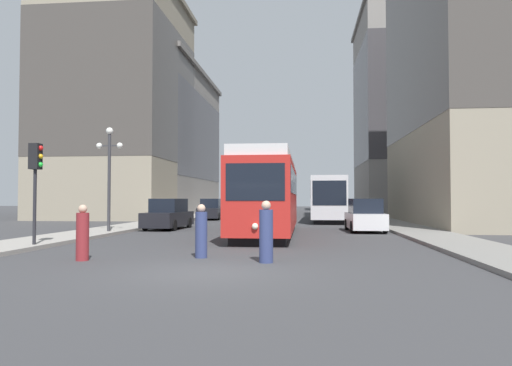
% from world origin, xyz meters
% --- Properties ---
extents(ground_plane, '(200.00, 200.00, 0.00)m').
position_xyz_m(ground_plane, '(0.00, 0.00, 0.00)').
color(ground_plane, '#38383A').
extents(sidewalk_left, '(2.74, 120.00, 0.15)m').
position_xyz_m(sidewalk_left, '(-8.39, 40.00, 0.07)').
color(sidewalk_left, gray).
rests_on(sidewalk_left, ground).
extents(sidewalk_right, '(2.74, 120.00, 0.15)m').
position_xyz_m(sidewalk_right, '(8.39, 40.00, 0.07)').
color(sidewalk_right, gray).
rests_on(sidewalk_right, ground).
extents(streetcar, '(2.64, 12.75, 3.89)m').
position_xyz_m(streetcar, '(0.59, 12.15, 2.10)').
color(streetcar, black).
rests_on(streetcar, ground).
extents(transit_bus, '(2.92, 11.45, 3.45)m').
position_xyz_m(transit_bus, '(4.26, 26.92, 1.95)').
color(transit_bus, black).
rests_on(transit_bus, ground).
extents(parked_car_left_near, '(2.01, 5.02, 1.82)m').
position_xyz_m(parked_car_left_near, '(-5.72, 29.40, 0.84)').
color(parked_car_left_near, black).
rests_on(parked_car_left_near, ground).
extents(parked_car_left_mid, '(2.06, 4.80, 1.82)m').
position_xyz_m(parked_car_left_mid, '(-5.72, 16.14, 0.84)').
color(parked_car_left_mid, black).
rests_on(parked_car_left_mid, ground).
extents(parked_car_right_far, '(1.97, 4.25, 1.82)m').
position_xyz_m(parked_car_right_far, '(5.72, 15.13, 0.84)').
color(parked_car_right_far, black).
rests_on(parked_car_right_far, ground).
extents(pedestrian_crossing_near, '(0.37, 0.37, 1.64)m').
position_xyz_m(pedestrian_crossing_near, '(-4.10, 1.78, 0.77)').
color(pedestrian_crossing_near, maroon).
rests_on(pedestrian_crossing_near, ground).
extents(pedestrian_crossing_far, '(0.37, 0.37, 1.65)m').
position_xyz_m(pedestrian_crossing_far, '(-0.76, 2.79, 0.77)').
color(pedestrian_crossing_far, navy).
rests_on(pedestrian_crossing_far, ground).
extents(pedestrian_on_sidewalk, '(0.39, 0.39, 1.76)m').
position_xyz_m(pedestrian_on_sidewalk, '(1.32, 1.87, 0.82)').
color(pedestrian_on_sidewalk, navy).
rests_on(pedestrian_on_sidewalk, ground).
extents(traffic_light_near_left, '(0.47, 0.36, 3.70)m').
position_xyz_m(traffic_light_near_left, '(-7.40, 4.82, 2.99)').
color(traffic_light_near_left, '#232328').
rests_on(traffic_light_near_left, sidewalk_left).
extents(lamp_post_left_near, '(1.41, 0.36, 5.35)m').
position_xyz_m(lamp_post_left_near, '(-7.62, 11.91, 3.67)').
color(lamp_post_left_near, '#333338').
rests_on(lamp_post_left_near, sidewalk_left).
extents(building_left_corner, '(13.79, 22.71, 17.03)m').
position_xyz_m(building_left_corner, '(-16.35, 43.98, 8.74)').
color(building_left_corner, gray).
rests_on(building_left_corner, ground).
extents(building_left_midblock, '(11.87, 15.01, 21.61)m').
position_xyz_m(building_left_midblock, '(-15.39, 32.37, 11.12)').
color(building_left_midblock, gray).
rests_on(building_left_midblock, ground).
extents(building_right_corner, '(13.86, 19.04, 26.15)m').
position_xyz_m(building_right_corner, '(16.39, 22.48, 13.47)').
color(building_right_corner, gray).
rests_on(building_right_corner, ground).
extents(building_right_midblock, '(15.35, 17.19, 25.95)m').
position_xyz_m(building_right_midblock, '(17.13, 52.39, 13.37)').
color(building_right_midblock, gray).
rests_on(building_right_midblock, ground).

